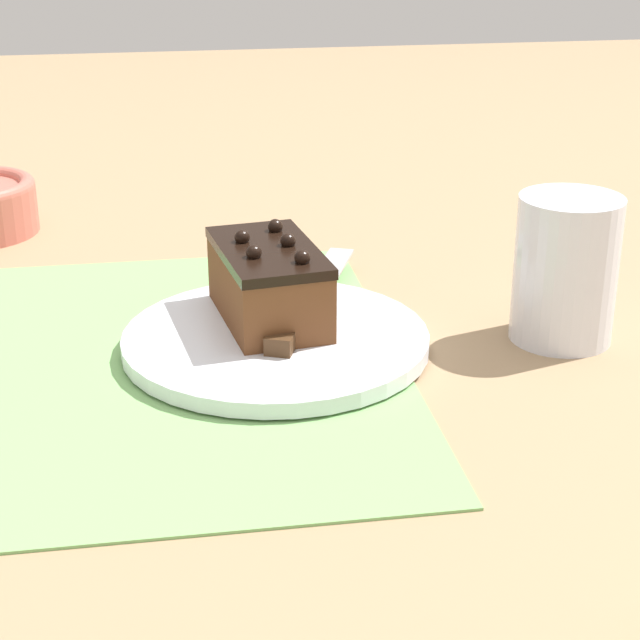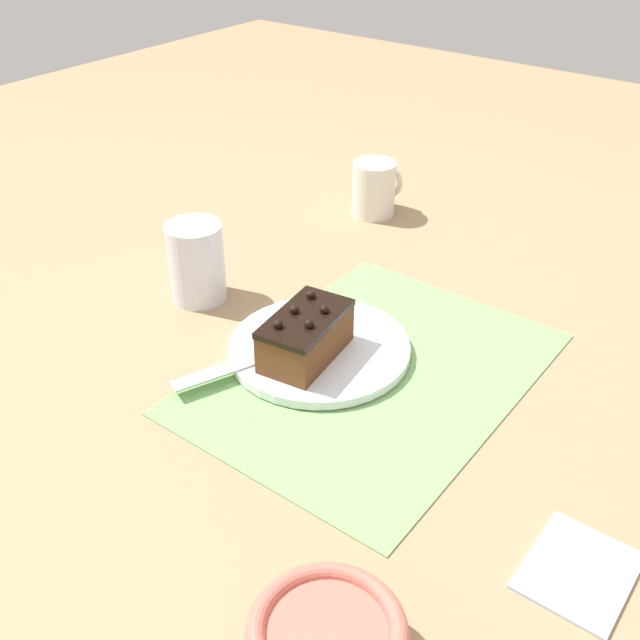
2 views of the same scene
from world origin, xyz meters
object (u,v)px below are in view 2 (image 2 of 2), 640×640
object	(u,v)px
coffee_mug	(375,188)
serving_knife	(291,345)
cake_plate	(319,348)
drinking_glass	(197,262)
chocolate_cake	(306,335)

from	to	relation	value
coffee_mug	serving_knife	bearing A→B (deg)	-159.72
cake_plate	drinking_glass	world-z (taller)	drinking_glass
cake_plate	coffee_mug	xyz separation A→B (m)	(0.40, 0.18, 0.04)
chocolate_cake	serving_knife	world-z (taller)	chocolate_cake
cake_plate	chocolate_cake	size ratio (longest dim) A/B	1.72
chocolate_cake	drinking_glass	distance (m)	0.23
cake_plate	drinking_glass	bearing A→B (deg)	87.53
serving_knife	coffee_mug	size ratio (longest dim) A/B	2.41
drinking_glass	coffee_mug	size ratio (longest dim) A/B	1.21
coffee_mug	cake_plate	bearing A→B (deg)	-155.46
chocolate_cake	serving_knife	bearing A→B (deg)	87.77
serving_knife	drinking_glass	size ratio (longest dim) A/B	1.99
drinking_glass	chocolate_cake	bearing A→B (deg)	-99.79
chocolate_cake	coffee_mug	distance (m)	0.47
serving_knife	coffee_mug	world-z (taller)	coffee_mug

